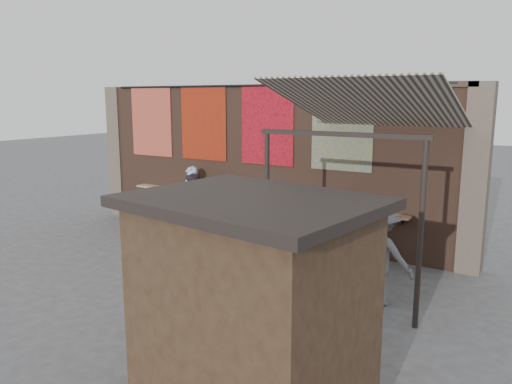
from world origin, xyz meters
TOP-DOWN VIEW (x-y plane):
  - ground at (0.00, 0.00)m, footprint 70.00×70.00m
  - brick_wall at (0.00, 2.70)m, footprint 10.00×0.40m
  - pier_left at (-5.20, 2.70)m, footprint 0.50×0.50m
  - pier_right at (5.20, 2.70)m, footprint 0.50×0.50m
  - eating_counter at (0.00, 2.33)m, footprint 8.00×0.32m
  - shelf_box at (0.18, 2.30)m, footprint 0.58×0.29m
  - tapestry_redgold at (-3.60, 2.48)m, footprint 1.50×0.02m
  - tapestry_sun at (-1.70, 2.48)m, footprint 1.50×0.02m
  - tapestry_orange at (0.30, 2.48)m, footprint 1.50×0.02m
  - tapestry_multi at (2.30, 2.48)m, footprint 1.50×0.02m
  - hang_rail at (0.00, 2.47)m, footprint 9.50×0.06m
  - scooter_stool_0 at (-2.89, 1.98)m, footprint 0.33×0.74m
  - scooter_stool_1 at (-2.25, 2.00)m, footprint 0.36×0.79m
  - scooter_stool_2 at (-1.66, 2.01)m, footprint 0.35×0.79m
  - scooter_stool_3 at (-1.04, 1.98)m, footprint 0.40×0.88m
  - scooter_stool_4 at (-0.41, 2.00)m, footprint 0.32×0.72m
  - scooter_stool_5 at (0.23, 2.04)m, footprint 0.34×0.76m
  - scooter_stool_6 at (0.90, 2.05)m, footprint 0.34×0.76m
  - scooter_stool_7 at (1.44, 1.98)m, footprint 0.38×0.84m
  - scooter_stool_8 at (2.08, 1.98)m, footprint 0.40×0.89m
  - scooter_stool_9 at (2.73, 1.99)m, footprint 0.32×0.71m
  - diner_left at (-1.76, 2.00)m, footprint 0.72×0.52m
  - diner_right at (-1.20, 1.40)m, footprint 0.90×0.72m
  - shopper_navy at (2.49, 0.25)m, footprint 1.12×1.08m
  - shopper_grey at (4.09, 0.02)m, footprint 1.23×0.76m
  - shopper_tan at (2.39, 1.12)m, footprint 0.99×0.95m
  - market_stall at (3.88, -3.97)m, footprint 2.55×2.05m
  - stall_roof at (3.88, -3.97)m, footprint 2.86×2.35m
  - stall_sign at (4.01, -3.08)m, footprint 1.19×0.21m
  - stall_shelf at (4.01, -3.08)m, footprint 1.92×0.37m
  - awning_canvas at (3.50, 0.90)m, footprint 3.20×3.28m
  - awning_ledger at (3.50, 2.49)m, footprint 3.30×0.08m
  - awning_header at (3.50, -0.60)m, footprint 3.00×0.08m
  - awning_post_left at (2.10, -0.60)m, footprint 0.09×0.09m
  - awning_post_right at (4.90, -0.60)m, footprint 0.09×0.09m

SIDE VIEW (x-z plane):
  - ground at x=0.00m, z-range 0.00..0.00m
  - scooter_stool_9 at x=2.73m, z-range 0.00..0.68m
  - scooter_stool_4 at x=-0.41m, z-range 0.00..0.69m
  - scooter_stool_0 at x=-2.89m, z-range 0.00..0.70m
  - scooter_stool_6 at x=0.90m, z-range 0.00..0.72m
  - scooter_stool_5 at x=0.23m, z-range 0.00..0.73m
  - scooter_stool_2 at x=-1.66m, z-range 0.00..0.75m
  - scooter_stool_1 at x=-2.25m, z-range 0.00..0.75m
  - scooter_stool_7 at x=1.44m, z-range 0.00..0.80m
  - scooter_stool_3 at x=-1.04m, z-range 0.00..0.84m
  - scooter_stool_8 at x=2.08m, z-range 0.00..0.84m
  - shopper_tan at x=2.39m, z-range 0.00..1.70m
  - diner_right at x=-1.20m, z-range 0.00..1.78m
  - shopper_grey at x=4.09m, z-range 0.00..1.83m
  - stall_shelf at x=4.01m, z-range 0.89..0.95m
  - diner_left at x=-1.76m, z-range 0.00..1.86m
  - shopper_navy at x=2.49m, z-range 0.00..1.87m
  - eating_counter at x=0.00m, z-range 1.08..1.12m
  - market_stall at x=3.88m, z-range 0.00..2.51m
  - shelf_box at x=0.18m, z-range 1.12..1.39m
  - awning_post_left at x=2.10m, z-range 0.00..3.10m
  - awning_post_right at x=4.90m, z-range 0.00..3.10m
  - stall_sign at x=4.01m, z-range 1.57..2.07m
  - brick_wall at x=0.00m, z-range 0.00..4.00m
  - pier_left at x=-5.20m, z-range 0.00..4.00m
  - pier_right at x=5.20m, z-range 0.00..4.00m
  - stall_roof at x=3.88m, z-range 2.51..2.63m
  - tapestry_redgold at x=-3.60m, z-range 2.00..4.00m
  - tapestry_sun at x=-1.70m, z-range 2.00..4.00m
  - tapestry_orange at x=0.30m, z-range 2.00..4.00m
  - tapestry_multi at x=2.30m, z-range 2.00..4.00m
  - awning_header at x=3.50m, z-range 3.04..3.12m
  - awning_canvas at x=3.50m, z-range 3.07..4.03m
  - awning_ledger at x=3.50m, z-range 3.89..4.01m
  - hang_rail at x=0.00m, z-range 3.95..4.01m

